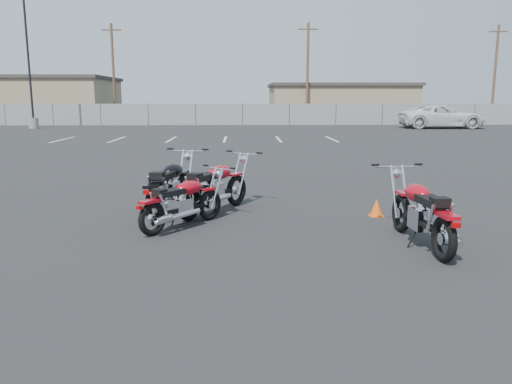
{
  "coord_description": "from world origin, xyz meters",
  "views": [
    {
      "loc": [
        -0.04,
        -7.96,
        2.27
      ],
      "look_at": [
        0.2,
        0.6,
        0.65
      ],
      "focal_mm": 35.0,
      "sensor_mm": 36.0,
      "label": 1
    }
  ],
  "objects_px": {
    "white_van": "(443,110)",
    "motorcycle_front_red": "(214,187)",
    "motorcycle_third_red": "(183,202)",
    "motorcycle_second_black": "(170,186)",
    "motorcycle_rear_red": "(422,213)"
  },
  "relations": [
    {
      "from": "motorcycle_front_red",
      "to": "motorcycle_third_red",
      "type": "bearing_deg",
      "value": -113.14
    },
    {
      "from": "motorcycle_second_black",
      "to": "motorcycle_third_red",
      "type": "height_order",
      "value": "motorcycle_second_black"
    },
    {
      "from": "motorcycle_third_red",
      "to": "motorcycle_rear_red",
      "type": "bearing_deg",
      "value": -17.41
    },
    {
      "from": "white_van",
      "to": "motorcycle_rear_red",
      "type": "bearing_deg",
      "value": 158.27
    },
    {
      "from": "motorcycle_rear_red",
      "to": "white_van",
      "type": "bearing_deg",
      "value": 67.79
    },
    {
      "from": "motorcycle_second_black",
      "to": "motorcycle_rear_red",
      "type": "xyz_separation_m",
      "value": [
        4.21,
        -2.37,
        -0.02
      ]
    },
    {
      "from": "motorcycle_second_black",
      "to": "motorcycle_third_red",
      "type": "relative_size",
      "value": 1.33
    },
    {
      "from": "motorcycle_second_black",
      "to": "motorcycle_front_red",
      "type": "bearing_deg",
      "value": -1.3
    },
    {
      "from": "white_van",
      "to": "motorcycle_second_black",
      "type": "bearing_deg",
      "value": 149.84
    },
    {
      "from": "motorcycle_second_black",
      "to": "motorcycle_rear_red",
      "type": "height_order",
      "value": "motorcycle_second_black"
    },
    {
      "from": "motorcycle_front_red",
      "to": "motorcycle_second_black",
      "type": "relative_size",
      "value": 0.9
    },
    {
      "from": "white_van",
      "to": "motorcycle_front_red",
      "type": "bearing_deg",
      "value": 151.2
    },
    {
      "from": "motorcycle_third_red",
      "to": "white_van",
      "type": "height_order",
      "value": "white_van"
    },
    {
      "from": "motorcycle_third_red",
      "to": "white_van",
      "type": "distance_m",
      "value": 33.57
    },
    {
      "from": "motorcycle_front_red",
      "to": "motorcycle_rear_red",
      "type": "bearing_deg",
      "value": -35.2
    }
  ]
}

